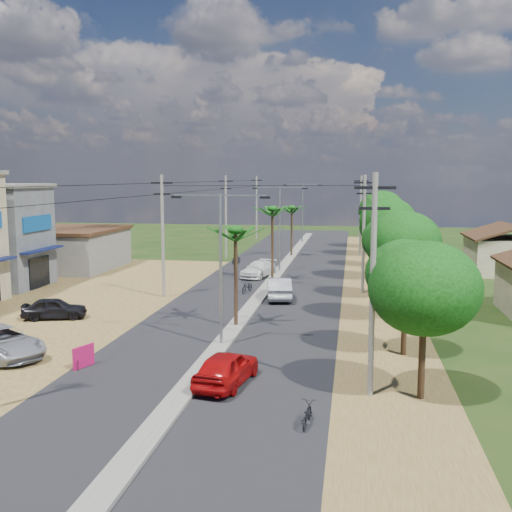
{
  "coord_description": "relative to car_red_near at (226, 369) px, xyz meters",
  "views": [
    {
      "loc": [
        6.68,
        -29.76,
        8.8
      ],
      "look_at": [
        -0.38,
        13.74,
        3.0
      ],
      "focal_mm": 42.0,
      "sensor_mm": 36.0,
      "label": 1
    }
  ],
  "objects": [
    {
      "name": "ground",
      "position": [
        -1.5,
        5.73,
        -0.74
      ],
      "size": [
        160.0,
        160.0,
        0.0
      ],
      "primitive_type": "plane",
      "color": "black",
      "rests_on": "ground"
    },
    {
      "name": "road",
      "position": [
        -1.5,
        20.73,
        -0.72
      ],
      "size": [
        12.0,
        110.0,
        0.04
      ],
      "primitive_type": "cube",
      "color": "black",
      "rests_on": "ground"
    },
    {
      "name": "median",
      "position": [
        -1.5,
        23.73,
        -0.65
      ],
      "size": [
        1.0,
        90.0,
        0.18
      ],
      "primitive_type": "cube",
      "color": "#605E56",
      "rests_on": "ground"
    },
    {
      "name": "dirt_lot_west",
      "position": [
        -16.5,
        13.73,
        -0.72
      ],
      "size": [
        18.0,
        46.0,
        0.04
      ],
      "primitive_type": "cube",
      "color": "brown",
      "rests_on": "ground"
    },
    {
      "name": "dirt_shoulder_east",
      "position": [
        7.0,
        20.73,
        -0.72
      ],
      "size": [
        5.0,
        90.0,
        0.03
      ],
      "primitive_type": "cube",
      "color": "brown",
      "rests_on": "ground"
    },
    {
      "name": "low_shed",
      "position": [
        -22.5,
        29.73,
        1.23
      ],
      "size": [
        10.4,
        10.4,
        3.95
      ],
      "color": "#605E56",
      "rests_on": "ground"
    },
    {
      "name": "house_east_far",
      "position": [
        19.5,
        33.73,
        1.66
      ],
      "size": [
        7.6,
        7.5,
        4.6
      ],
      "color": "gray",
      "rests_on": "ground"
    },
    {
      "name": "tree_east_a",
      "position": [
        8.0,
        -0.27,
        3.75
      ],
      "size": [
        4.4,
        4.4,
        6.37
      ],
      "color": "black",
      "rests_on": "ground"
    },
    {
      "name": "tree_east_b",
      "position": [
        7.8,
        5.73,
        3.37
      ],
      "size": [
        4.0,
        4.0,
        5.83
      ],
      "color": "black",
      "rests_on": "ground"
    },
    {
      "name": "tree_east_c",
      "position": [
        8.2,
        12.73,
        4.13
      ],
      "size": [
        4.6,
        4.6,
        6.83
      ],
      "color": "black",
      "rests_on": "ground"
    },
    {
      "name": "tree_east_d",
      "position": [
        7.9,
        19.73,
        3.6
      ],
      "size": [
        4.2,
        4.2,
        6.13
      ],
      "color": "black",
      "rests_on": "ground"
    },
    {
      "name": "tree_east_e",
      "position": [
        8.1,
        27.73,
        4.35
      ],
      "size": [
        4.8,
        4.8,
        7.14
      ],
      "color": "black",
      "rests_on": "ground"
    },
    {
      "name": "tree_east_f",
      "position": [
        7.7,
        35.73,
        3.15
      ],
      "size": [
        3.8,
        3.8,
        5.52
      ],
      "color": "black",
      "rests_on": "ground"
    },
    {
      "name": "tree_east_g",
      "position": [
        8.3,
        43.73,
        4.5
      ],
      "size": [
        5.0,
        5.0,
        7.38
      ],
      "color": "black",
      "rests_on": "ground"
    },
    {
      "name": "tree_east_h",
      "position": [
        8.0,
        51.73,
        3.9
      ],
      "size": [
        4.4,
        4.4,
        6.52
      ],
      "color": "black",
      "rests_on": "ground"
    },
    {
      "name": "palm_median_near",
      "position": [
        -1.5,
        9.73,
        4.8
      ],
      "size": [
        2.0,
        2.0,
        6.15
      ],
      "color": "black",
      "rests_on": "ground"
    },
    {
      "name": "palm_median_mid",
      "position": [
        -1.5,
        25.73,
        5.16
      ],
      "size": [
        2.0,
        2.0,
        6.55
      ],
      "color": "black",
      "rests_on": "ground"
    },
    {
      "name": "palm_median_far",
      "position": [
        -1.5,
        41.73,
        4.52
      ],
      "size": [
        2.0,
        2.0,
        5.85
      ],
      "color": "black",
      "rests_on": "ground"
    },
    {
      "name": "streetlight_near",
      "position": [
        -1.5,
        5.73,
        4.05
      ],
      "size": [
        5.1,
        0.18,
        8.0
      ],
      "color": "gray",
      "rests_on": "ground"
    },
    {
      "name": "streetlight_mid",
      "position": [
        -1.5,
        30.73,
        4.05
      ],
      "size": [
        5.1,
        0.18,
        8.0
      ],
      "color": "gray",
      "rests_on": "ground"
    },
    {
      "name": "streetlight_far",
      "position": [
        -1.5,
        55.73,
        4.05
      ],
      "size": [
        5.1,
        0.18,
        8.0
      ],
      "color": "gray",
      "rests_on": "ground"
    },
    {
      "name": "utility_pole_w_b",
      "position": [
        -8.5,
        17.73,
        4.02
      ],
      "size": [
        1.6,
        0.24,
        9.0
      ],
      "color": "#605E56",
      "rests_on": "ground"
    },
    {
      "name": "utility_pole_w_c",
      "position": [
        -8.5,
        39.73,
        4.02
      ],
      "size": [
        1.6,
        0.24,
        9.0
      ],
      "color": "#605E56",
      "rests_on": "ground"
    },
    {
      "name": "utility_pole_w_d",
      "position": [
        -8.5,
        60.73,
        4.02
      ],
      "size": [
        1.6,
        0.24,
        9.0
      ],
      "color": "#605E56",
      "rests_on": "ground"
    },
    {
      "name": "utility_pole_e_a",
      "position": [
        6.0,
        -0.27,
        4.02
      ],
      "size": [
        1.6,
        0.24,
        9.0
      ],
      "color": "#605E56",
      "rests_on": "ground"
    },
    {
      "name": "utility_pole_e_b",
      "position": [
        6.0,
        21.73,
        4.02
      ],
      "size": [
        1.6,
        0.24,
        9.0
      ],
      "color": "#605E56",
      "rests_on": "ground"
    },
    {
      "name": "utility_pole_e_c",
      "position": [
        6.0,
        43.73,
        4.02
      ],
      "size": [
        1.6,
        0.24,
        9.0
      ],
      "color": "#605E56",
      "rests_on": "ground"
    },
    {
      "name": "car_red_near",
      "position": [
        0.0,
        0.0,
        0.0
      ],
      "size": [
        2.42,
        4.56,
        1.48
      ],
      "primitive_type": "imported",
      "rotation": [
        0.0,
        0.0,
        2.98
      ],
      "color": "#930809",
      "rests_on": "ground"
    },
    {
      "name": "car_silver_mid",
      "position": [
        0.0,
        18.38,
        0.05
      ],
      "size": [
        2.38,
        4.98,
        1.58
      ],
      "primitive_type": "imported",
      "rotation": [
        0.0,
        0.0,
        3.3
      ],
      "color": "gray",
      "rests_on": "ground"
    },
    {
      "name": "car_white_far",
      "position": [
        -3.0,
        27.69,
        -0.05
      ],
      "size": [
        3.08,
        5.06,
        1.37
      ],
      "primitive_type": "imported",
      "rotation": [
        0.0,
        0.0,
        -0.26
      ],
      "color": "silver",
      "rests_on": "ground"
    },
    {
      "name": "car_parked_silver",
      "position": [
        -11.74,
        2.11,
        0.01
      ],
      "size": [
        5.87,
        4.84,
        1.49
      ],
      "primitive_type": "imported",
      "rotation": [
        0.0,
        0.0,
        1.04
      ],
      "color": "gray",
      "rests_on": "ground"
    },
    {
      "name": "car_parked_dark",
      "position": [
        -13.09,
        10.01,
        -0.07
      ],
      "size": [
        4.2,
        2.65,
        1.33
      ],
      "primitive_type": "imported",
      "rotation": [
        0.0,
        0.0,
        1.87
      ],
      "color": "black",
      "rests_on": "ground"
    },
    {
      "name": "moto_rider_east",
      "position": [
        3.7,
        -3.67,
        -0.33
      ],
      "size": [
        0.69,
        1.6,
        0.82
      ],
      "primitive_type": "imported",
      "rotation": [
        0.0,
        0.0,
        3.05
      ],
      "color": "black",
      "rests_on": "ground"
    },
    {
      "name": "moto_rider_west_a",
      "position": [
        -2.7,
        20.32,
        -0.25
      ],
      "size": [
        1.04,
        1.95,
        0.97
      ],
      "primitive_type": "imported",
      "rotation": [
        0.0,
        0.0,
        -0.23
      ],
      "color": "black",
      "rests_on": "ground"
    },
    {
      "name": "moto_rider_west_b",
      "position": [
        -6.5,
        35.24,
        -0.24
      ],
      "size": [
        1.0,
        1.73,
        1.0
      ],
      "primitive_type": "imported",
      "rotation": [
        0.0,
        0.0,
        -0.34
      ],
      "color": "black",
      "rests_on": "ground"
    },
    {
      "name": "roadside_sign",
      "position": [
        -7.04,
        1.24,
        -0.21
      ],
      "size": [
        0.53,
        1.24,
        1.07
      ],
      "rotation": [
        0.0,
        0.0,
        -0.35
      ],
      "color": "#A90F4A",
      "rests_on": "ground"
    }
  ]
}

